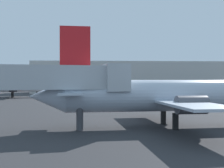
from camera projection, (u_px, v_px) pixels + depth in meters
airplane_at_gate at (177, 96)px, 31.90m from camera, size 32.27×22.68×10.65m
airplane_distant at (157, 87)px, 72.10m from camera, size 29.25×21.14×9.07m
airplane_far_left at (15, 88)px, 86.81m from camera, size 23.99×17.35×7.62m
jet_bridge at (34, 79)px, 28.45m from camera, size 20.79×5.59×6.74m
terminal_building at (129, 78)px, 123.84m from camera, size 78.36×22.10×12.62m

